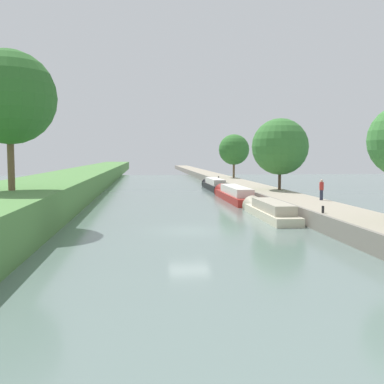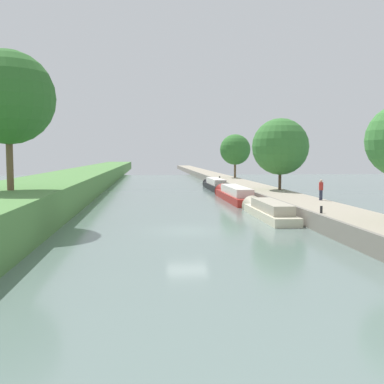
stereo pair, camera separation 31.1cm
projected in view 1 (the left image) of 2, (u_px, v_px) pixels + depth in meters
name	position (u px, v px, depth m)	size (l,w,h in m)	color
ground_plane	(189.00, 231.00, 27.98)	(160.00, 160.00, 0.00)	slate
right_towpath	(345.00, 220.00, 28.97)	(3.97, 260.00, 1.06)	#9E937F
stone_quay	(313.00, 220.00, 28.75)	(0.25, 260.00, 1.11)	gray
narrowboat_cream	(268.00, 210.00, 34.29)	(1.86, 10.47, 1.88)	beige
narrowboat_red	(233.00, 194.00, 47.16)	(2.00, 14.06, 2.10)	maroon
narrowboat_black	(214.00, 185.00, 61.91)	(1.80, 12.83, 2.02)	black
tree_rightbank_midnear	(280.00, 147.00, 46.96)	(5.84, 5.84, 7.40)	#4C3828
tree_rightbank_midfar	(234.00, 150.00, 72.50)	(4.87, 4.87, 6.92)	brown
tree_leftbank_downstream	(9.00, 97.00, 28.98)	(6.02, 6.02, 8.98)	brown
person_walking	(321.00, 189.00, 36.28)	(0.34, 0.34, 1.66)	#282D42
mooring_bollard_near	(323.00, 209.00, 28.22)	(0.16, 0.16, 0.45)	black
mooring_bollard_far	(219.00, 178.00, 67.88)	(0.16, 0.16, 0.45)	black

